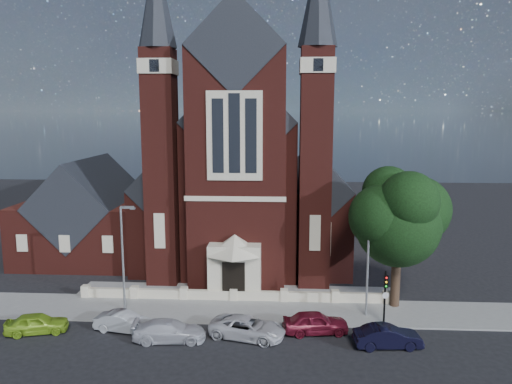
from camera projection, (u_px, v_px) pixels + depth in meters
ground at (243, 268)px, 48.03m from camera, size 120.00×120.00×0.00m
pavement_strip at (231, 311)px, 37.68m from camera, size 60.00×5.00×0.12m
forecourt_paving at (236, 292)px, 41.62m from camera, size 26.00×3.00×0.14m
forecourt_wall at (234, 301)px, 39.65m from camera, size 24.00×0.40×0.90m
church at (248, 173)px, 54.54m from camera, size 20.01×34.90×29.20m
parish_hall at (90, 219)px, 51.22m from camera, size 12.00×12.20×10.24m
street_tree at (401, 220)px, 37.06m from camera, size 6.40×6.60×10.70m
street_lamp_left at (124, 252)px, 36.88m from camera, size 1.16×0.22×8.09m
street_lamp_right at (369, 256)px, 35.90m from camera, size 1.16×0.22×8.09m
traffic_signal at (385, 291)px, 34.62m from camera, size 0.28×0.42×4.00m
car_lime_van at (37, 323)px, 33.83m from camera, size 4.36×2.64×1.39m
car_silver_a at (124, 322)px, 34.11m from camera, size 4.26×2.16×1.34m
car_silver_b at (169, 331)px, 32.70m from camera, size 4.90×2.30×1.38m
car_white_suv at (247, 328)px, 33.14m from camera, size 5.48×3.52×1.41m
car_dark_red at (315, 322)px, 33.82m from camera, size 4.64×2.37×1.51m
car_navy at (388, 337)px, 31.79m from camera, size 4.42×1.88×1.42m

